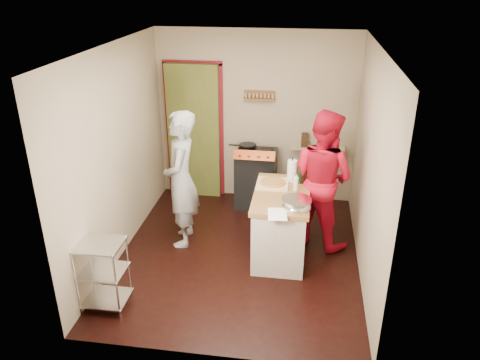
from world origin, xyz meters
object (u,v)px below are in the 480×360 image
at_px(island, 281,222).
at_px(stove, 256,178).
at_px(wire_shelving, 103,272).
at_px(person_stripe, 181,180).
at_px(person_red, 322,178).

bearing_deg(island, stove, 109.52).
distance_m(wire_shelving, person_stripe, 1.58).
height_order(wire_shelving, person_stripe, person_stripe).
relative_size(stove, wire_shelving, 1.26).
bearing_deg(person_red, wire_shelving, 72.75).
xyz_separation_m(stove, island, (0.47, -1.32, 0.01)).
distance_m(stove, person_stripe, 1.53).
bearing_deg(island, person_stripe, 174.64).
distance_m(person_stripe, person_red, 1.80).
bearing_deg(wire_shelving, person_stripe, 70.60).
xyz_separation_m(stove, wire_shelving, (-1.33, -2.62, -0.01)).
xyz_separation_m(wire_shelving, person_stripe, (0.50, 1.42, 0.46)).
bearing_deg(island, wire_shelving, -144.12).
height_order(wire_shelving, island, island).
xyz_separation_m(wire_shelving, person_red, (2.28, 1.72, 0.47)).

